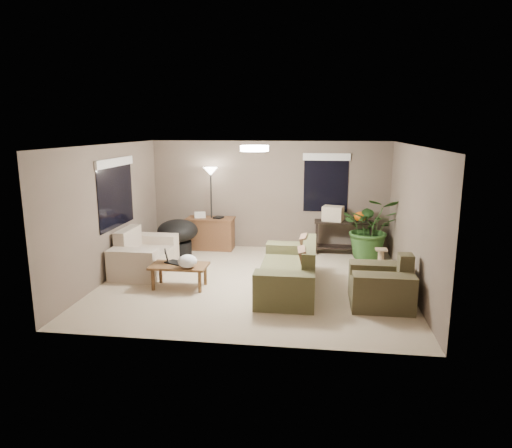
# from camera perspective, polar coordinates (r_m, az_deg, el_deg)

# --- Properties ---
(room_shell) EXTENTS (5.50, 5.50, 5.50)m
(room_shell) POSITION_cam_1_polar(r_m,az_deg,el_deg) (8.19, -0.18, 1.08)
(room_shell) COLOR #BFAA8E
(room_shell) RESTS_ON ground
(main_sofa) EXTENTS (0.95, 2.20, 0.85)m
(main_sofa) POSITION_cam_1_polar(r_m,az_deg,el_deg) (8.05, 4.32, -6.17)
(main_sofa) COLOR #4C4B2D
(main_sofa) RESTS_ON ground
(throw_pillows) EXTENTS (0.26, 1.36, 0.47)m
(throw_pillows) POSITION_cam_1_polar(r_m,az_deg,el_deg) (7.94, 6.20, -3.79)
(throw_pillows) COLOR #8C7251
(throw_pillows) RESTS_ON main_sofa
(loveseat) EXTENTS (0.90, 1.60, 0.85)m
(loveseat) POSITION_cam_1_polar(r_m,az_deg,el_deg) (9.33, -13.87, -3.93)
(loveseat) COLOR beige
(loveseat) RESTS_ON ground
(armchair) EXTENTS (0.95, 1.00, 0.85)m
(armchair) POSITION_cam_1_polar(r_m,az_deg,el_deg) (7.65, 15.43, -7.56)
(armchair) COLOR #49432C
(armchair) RESTS_ON ground
(coffee_table) EXTENTS (1.00, 0.55, 0.42)m
(coffee_table) POSITION_cam_1_polar(r_m,az_deg,el_deg) (8.22, -9.57, -5.46)
(coffee_table) COLOR brown
(coffee_table) RESTS_ON ground
(laptop) EXTENTS (0.43, 0.34, 0.24)m
(laptop) POSITION_cam_1_polar(r_m,az_deg,el_deg) (8.33, -10.51, -4.40)
(laptop) COLOR black
(laptop) RESTS_ON coffee_table
(plastic_bag) EXTENTS (0.42, 0.40, 0.23)m
(plastic_bag) POSITION_cam_1_polar(r_m,az_deg,el_deg) (7.98, -8.55, -4.63)
(plastic_bag) COLOR white
(plastic_bag) RESTS_ON coffee_table
(desk) EXTENTS (1.10, 0.50, 0.75)m
(desk) POSITION_cam_1_polar(r_m,az_deg,el_deg) (10.69, -5.66, -1.16)
(desk) COLOR brown
(desk) RESTS_ON ground
(desk_papers) EXTENTS (0.71, 0.31, 0.12)m
(desk_papers) POSITION_cam_1_polar(r_m,az_deg,el_deg) (10.63, -6.54, 1.07)
(desk_papers) COLOR silver
(desk_papers) RESTS_ON desk
(console_table) EXTENTS (1.30, 0.40, 0.75)m
(console_table) POSITION_cam_1_polar(r_m,az_deg,el_deg) (10.44, 10.87, -1.31)
(console_table) COLOR black
(console_table) RESTS_ON ground
(pumpkin) EXTENTS (0.32, 0.32, 0.22)m
(pumpkin) POSITION_cam_1_polar(r_m,az_deg,el_deg) (10.37, 12.90, 0.91)
(pumpkin) COLOR orange
(pumpkin) RESTS_ON console_table
(cardboard_box) EXTENTS (0.51, 0.43, 0.33)m
(cardboard_box) POSITION_cam_1_polar(r_m,az_deg,el_deg) (10.33, 9.59, 1.30)
(cardboard_box) COLOR beige
(cardboard_box) RESTS_ON console_table
(papasan_chair) EXTENTS (1.12, 1.12, 0.80)m
(papasan_chair) POSITION_cam_1_polar(r_m,az_deg,el_deg) (10.30, -9.75, -1.29)
(papasan_chair) COLOR black
(papasan_chair) RESTS_ON ground
(floor_lamp) EXTENTS (0.32, 0.32, 1.91)m
(floor_lamp) POSITION_cam_1_polar(r_m,az_deg,el_deg) (10.48, -5.68, 5.35)
(floor_lamp) COLOR black
(floor_lamp) RESTS_ON ground
(ceiling_fixture) EXTENTS (0.50, 0.50, 0.10)m
(ceiling_fixture) POSITION_cam_1_polar(r_m,az_deg,el_deg) (8.05, -0.19, 9.43)
(ceiling_fixture) COLOR white
(ceiling_fixture) RESTS_ON room_shell
(houseplant) EXTENTS (1.22, 1.35, 1.05)m
(houseplant) POSITION_cam_1_polar(r_m,az_deg,el_deg) (10.18, 14.09, -1.28)
(houseplant) COLOR #2D5923
(houseplant) RESTS_ON ground
(cat_scratching_post) EXTENTS (0.32, 0.32, 0.50)m
(cat_scratching_post) POSITION_cam_1_polar(r_m,az_deg,el_deg) (9.23, 15.30, -4.72)
(cat_scratching_post) COLOR tan
(cat_scratching_post) RESTS_ON ground
(window_left) EXTENTS (0.05, 1.56, 1.33)m
(window_left) POSITION_cam_1_polar(r_m,az_deg,el_deg) (9.16, -17.14, 5.10)
(window_left) COLOR black
(window_left) RESTS_ON room_shell
(window_back) EXTENTS (1.06, 0.05, 1.33)m
(window_back) POSITION_cam_1_polar(r_m,az_deg,el_deg) (10.50, 8.76, 6.31)
(window_back) COLOR black
(window_back) RESTS_ON room_shell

